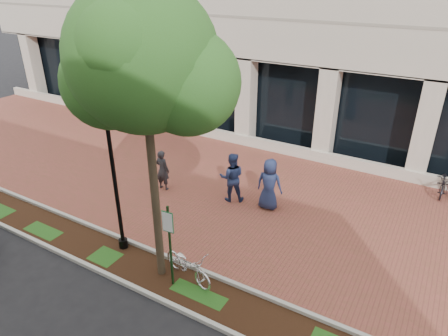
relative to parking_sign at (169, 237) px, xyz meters
The scene contains 12 objects.
ground 5.65m from the parking_sign, 101.21° to the left, with size 120.00×120.00×0.00m, color black.
brick_plaza 5.65m from the parking_sign, 101.21° to the left, with size 40.00×9.00×0.01m, color brown.
planting_strip 1.92m from the parking_sign, behind, with size 40.00×1.50×0.01m, color black.
curb_plaza_side 2.04m from the parking_sign, 142.25° to the left, with size 40.00×0.12×0.12m, color #A6A69D.
curb_street_side 1.99m from the parking_sign, 146.98° to the right, with size 40.00×0.12×0.12m, color #A6A69D.
parking_sign is the anchor object (origin of this frame).
lamppost 2.64m from the parking_sign, 166.41° to the left, with size 0.36×0.36×4.78m.
street_tree 4.31m from the parking_sign, 153.13° to the left, with size 4.13×3.44×7.82m.
locked_bicycle 1.23m from the parking_sign, 60.22° to the left, with size 0.64×1.83×0.96m, color silver.
pedestrian_left 5.59m from the parking_sign, 130.42° to the left, with size 0.60×0.40×1.65m, color #242428.
pedestrian_mid 4.94m from the parking_sign, 99.66° to the left, with size 0.93×0.73×1.92m, color #1D274A.
pedestrian_right 5.09m from the parking_sign, 83.06° to the left, with size 0.95×0.62×1.94m, color #1D2749.
Camera 1 is at (6.56, -11.95, 7.83)m, focal length 32.00 mm.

